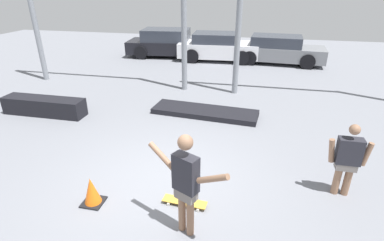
{
  "coord_description": "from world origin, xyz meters",
  "views": [
    {
      "loc": [
        1.63,
        -4.73,
        3.66
      ],
      "look_at": [
        0.3,
        1.34,
        0.79
      ],
      "focal_mm": 28.0,
      "sensor_mm": 36.0,
      "label": 1
    }
  ],
  "objects": [
    {
      "name": "ground_plane",
      "position": [
        0.0,
        0.0,
        0.0
      ],
      "size": [
        36.0,
        36.0,
        0.0
      ],
      "primitive_type": "plane",
      "color": "slate"
    },
    {
      "name": "parked_car_white",
      "position": [
        -0.39,
        10.63,
        0.67
      ],
      "size": [
        4.05,
        2.13,
        1.36
      ],
      "rotation": [
        0.0,
        0.0,
        0.05
      ],
      "color": "white",
      "rests_on": "ground_plane"
    },
    {
      "name": "parked_car_grey",
      "position": [
        2.61,
        10.66,
        0.65
      ],
      "size": [
        4.39,
        2.12,
        1.32
      ],
      "rotation": [
        0.0,
        0.0,
        -0.07
      ],
      "color": "slate",
      "rests_on": "ground_plane"
    },
    {
      "name": "manual_pad",
      "position": [
        0.22,
        3.53,
        0.08
      ],
      "size": [
        3.25,
        1.21,
        0.16
      ],
      "primitive_type": "cube",
      "rotation": [
        0.0,
        0.0,
        -0.09
      ],
      "color": "black",
      "rests_on": "ground_plane"
    },
    {
      "name": "parked_car_black",
      "position": [
        -3.09,
        10.97,
        0.69
      ],
      "size": [
        4.56,
        2.33,
        1.43
      ],
      "rotation": [
        0.0,
        0.0,
        0.1
      ],
      "color": "black",
      "rests_on": "ground_plane"
    },
    {
      "name": "grind_box",
      "position": [
        -4.52,
        2.5,
        0.26
      ],
      "size": [
        2.53,
        0.57,
        0.53
      ],
      "primitive_type": "cube",
      "rotation": [
        0.0,
        0.0,
        0.0
      ],
      "color": "black",
      "rests_on": "ground_plane"
    },
    {
      "name": "traffic_cone",
      "position": [
        -1.05,
        -0.88,
        0.26
      ],
      "size": [
        0.38,
        0.38,
        0.53
      ],
      "color": "black",
      "rests_on": "ground_plane"
    },
    {
      "name": "skateboarder",
      "position": [
        0.76,
        -1.18,
        0.98
      ],
      "size": [
        1.36,
        0.73,
        1.75
      ],
      "rotation": [
        0.0,
        0.0,
        -0.46
      ],
      "color": "#8C664C",
      "rests_on": "ground_plane"
    },
    {
      "name": "bystander",
      "position": [
        3.39,
        0.37,
        0.78
      ],
      "size": [
        0.74,
        0.21,
        1.45
      ],
      "rotation": [
        0.0,
        0.0,
        3.14
      ],
      "color": "#8C664C",
      "rests_on": "ground_plane"
    },
    {
      "name": "skateboard",
      "position": [
        0.59,
        -0.57,
        0.06
      ],
      "size": [
        0.82,
        0.29,
        0.08
      ],
      "rotation": [
        0.0,
        0.0,
        -0.07
      ],
      "color": "gold",
      "rests_on": "ground_plane"
    }
  ]
}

